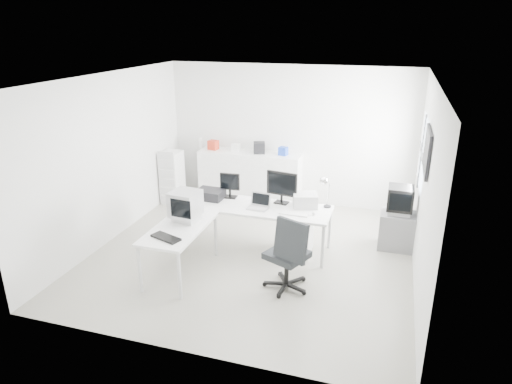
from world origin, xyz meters
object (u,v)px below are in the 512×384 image
(tv_cabinet, at_px, (397,231))
(laptop, at_px, (258,203))
(crt_tv, at_px, (400,201))
(inkjet_printer, at_px, (210,194))
(lcd_monitor_large, at_px, (282,188))
(filing_cabinet, at_px, (172,177))
(sideboard, at_px, (250,177))
(main_desk, at_px, (257,227))
(crt_monitor, at_px, (185,205))
(drawer_pedestal, at_px, (299,235))
(side_desk, at_px, (180,250))
(lcd_monitor_small, at_px, (230,186))
(office_chair, at_px, (287,251))
(laser_printer, at_px, (305,200))

(tv_cabinet, bearing_deg, laptop, -159.84)
(laptop, relative_size, crt_tv, 0.66)
(inkjet_printer, relative_size, lcd_monitor_large, 0.81)
(lcd_monitor_large, height_order, filing_cabinet, lcd_monitor_large)
(lcd_monitor_large, relative_size, tv_cabinet, 0.88)
(lcd_monitor_large, bearing_deg, sideboard, 131.66)
(main_desk, relative_size, crt_monitor, 4.88)
(drawer_pedestal, xyz_separation_m, lcd_monitor_large, (-0.35, 0.20, 0.72))
(side_desk, relative_size, inkjet_printer, 3.16)
(crt_tv, bearing_deg, main_desk, -162.59)
(inkjet_printer, bearing_deg, laptop, -9.64)
(inkjet_printer, xyz_separation_m, lcd_monitor_small, (0.30, 0.15, 0.13))
(crt_tv, distance_m, filing_cabinet, 4.58)
(office_chair, distance_m, crt_tv, 2.28)
(tv_cabinet, height_order, crt_tv, crt_tv)
(crt_monitor, bearing_deg, lcd_monitor_large, 48.66)
(inkjet_printer, xyz_separation_m, sideboard, (0.08, 1.92, -0.30))
(inkjet_printer, relative_size, office_chair, 0.39)
(tv_cabinet, bearing_deg, side_desk, -149.64)
(lcd_monitor_small, distance_m, tv_cabinet, 2.87)
(lcd_monitor_large, distance_m, crt_monitor, 1.63)
(tv_cabinet, bearing_deg, office_chair, -129.89)
(lcd_monitor_large, height_order, crt_monitor, lcd_monitor_large)
(sideboard, xyz_separation_m, filing_cabinet, (-1.52, -0.52, 0.01))
(lcd_monitor_large, bearing_deg, laser_printer, 5.20)
(filing_cabinet, bearing_deg, sideboard, 19.01)
(lcd_monitor_small, height_order, lcd_monitor_large, lcd_monitor_large)
(crt_tv, bearing_deg, crt_monitor, -153.25)
(side_desk, bearing_deg, lcd_monitor_large, 48.37)
(office_chair, distance_m, filing_cabinet, 3.97)
(side_desk, height_order, lcd_monitor_small, lcd_monitor_small)
(side_desk, distance_m, drawer_pedestal, 1.93)
(drawer_pedestal, bearing_deg, inkjet_printer, 178.15)
(inkjet_printer, height_order, lcd_monitor_small, lcd_monitor_small)
(main_desk, distance_m, sideboard, 2.17)
(office_chair, bearing_deg, laser_printer, 114.07)
(main_desk, xyz_separation_m, crt_tv, (2.21, 0.69, 0.47))
(crt_monitor, distance_m, office_chair, 1.67)
(lcd_monitor_small, height_order, sideboard, lcd_monitor_small)
(inkjet_printer, distance_m, crt_tv, 3.12)
(crt_monitor, relative_size, filing_cabinet, 0.45)
(lcd_monitor_small, height_order, laser_printer, lcd_monitor_small)
(side_desk, relative_size, filing_cabinet, 1.29)
(main_desk, distance_m, laptop, 0.49)
(main_desk, height_order, tv_cabinet, main_desk)
(lcd_monitor_large, height_order, tv_cabinet, lcd_monitor_large)
(laser_printer, distance_m, sideboard, 2.38)
(drawer_pedestal, relative_size, tv_cabinet, 0.97)
(main_desk, xyz_separation_m, laptop, (0.05, -0.10, 0.48))
(laptop, xyz_separation_m, laser_printer, (0.70, 0.32, 0.00))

